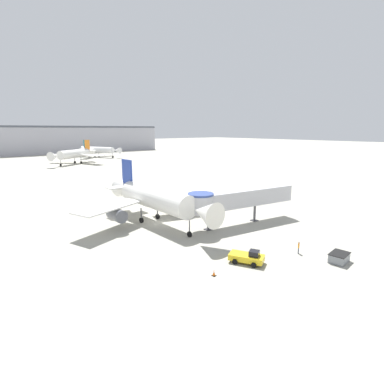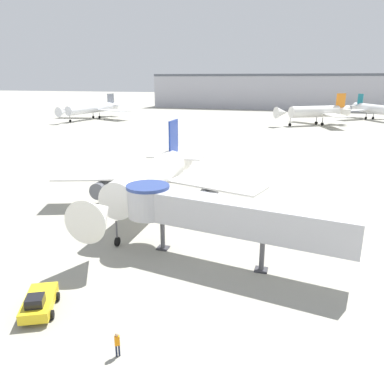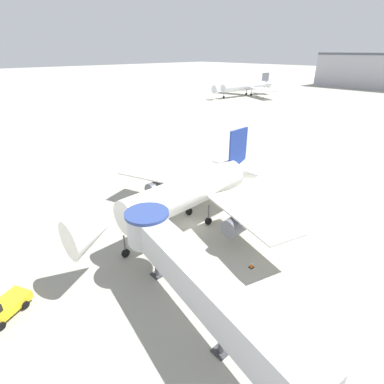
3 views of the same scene
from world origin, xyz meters
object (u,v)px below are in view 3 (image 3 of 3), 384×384
Objects in this scene: traffic_cone_starboard_wing at (252,264)px; background_jet_gray_tail at (246,86)px; pushback_tug_yellow at (2,309)px; jet_bridge at (188,269)px; main_airplane at (189,192)px.

traffic_cone_starboard_wing is 124.19m from background_jet_gray_tail.
traffic_cone_starboard_wing is (10.17, 19.63, -0.38)m from pushback_tug_yellow.
jet_bridge is at bearing -90.95° from traffic_cone_starboard_wing.
traffic_cone_starboard_wing is at bearing -7.83° from main_airplane.
main_airplane is at bearing -49.32° from background_jet_gray_tail.
traffic_cone_starboard_wing is at bearing 36.28° from pushback_tug_yellow.
traffic_cone_starboard_wing is (10.32, -1.12, -4.02)m from main_airplane.
pushback_tug_yellow is 0.13× the size of background_jet_gray_tail.
jet_bridge is 15.53m from pushback_tug_yellow.
main_airplane is 21.06m from pushback_tug_yellow.
pushback_tug_yellow is 134.86m from background_jet_gray_tail.
pushback_tug_yellow is at bearing -54.27° from background_jet_gray_tail.
background_jet_gray_tail reaches higher than traffic_cone_starboard_wing.
pushback_tug_yellow is (-10.03, -11.23, -3.79)m from jet_bridge.
background_jet_gray_tail reaches higher than jet_bridge.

